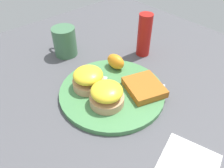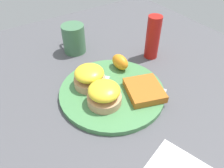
# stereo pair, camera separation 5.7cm
# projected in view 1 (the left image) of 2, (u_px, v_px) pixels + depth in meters

# --- Properties ---
(ground_plane) EXTENTS (1.10, 1.10, 0.00)m
(ground_plane) POSITION_uv_depth(u_px,v_px,m) (112.00, 93.00, 0.60)
(ground_plane) COLOR #4C4C51
(plate) EXTENTS (0.28, 0.28, 0.01)m
(plate) POSITION_uv_depth(u_px,v_px,m) (112.00, 92.00, 0.59)
(plate) COLOR #47844C
(plate) RESTS_ON ground_plane
(sandwich_benedict_left) EXTENTS (0.09, 0.09, 0.06)m
(sandwich_benedict_left) POSITION_uv_depth(u_px,v_px,m) (88.00, 79.00, 0.58)
(sandwich_benedict_left) COLOR tan
(sandwich_benedict_left) RESTS_ON plate
(sandwich_benedict_right) EXTENTS (0.09, 0.09, 0.06)m
(sandwich_benedict_right) POSITION_uv_depth(u_px,v_px,m) (107.00, 95.00, 0.53)
(sandwich_benedict_right) COLOR tan
(sandwich_benedict_right) RESTS_ON plate
(hashbrown_patty) EXTENTS (0.12, 0.12, 0.02)m
(hashbrown_patty) POSITION_uv_depth(u_px,v_px,m) (144.00, 87.00, 0.58)
(hashbrown_patty) COLOR #AC5F1E
(hashbrown_patty) RESTS_ON plate
(orange_wedge) EXTENTS (0.06, 0.04, 0.04)m
(orange_wedge) POSITION_uv_depth(u_px,v_px,m) (116.00, 62.00, 0.65)
(orange_wedge) COLOR orange
(orange_wedge) RESTS_ON plate
(fork) EXTENTS (0.17, 0.15, 0.00)m
(fork) POSITION_uv_depth(u_px,v_px,m) (122.00, 82.00, 0.61)
(fork) COLOR silver
(fork) RESTS_ON plate
(cup) EXTENTS (0.11, 0.07, 0.10)m
(cup) POSITION_uv_depth(u_px,v_px,m) (65.00, 41.00, 0.71)
(cup) COLOR #42704C
(cup) RESTS_ON ground_plane
(napkin) EXTENTS (0.14, 0.14, 0.00)m
(napkin) POSITION_uv_depth(u_px,v_px,m) (189.00, 164.00, 0.44)
(napkin) COLOR white
(napkin) RESTS_ON ground_plane
(condiment_bottle) EXTENTS (0.04, 0.04, 0.14)m
(condiment_bottle) POSITION_uv_depth(u_px,v_px,m) (144.00, 35.00, 0.70)
(condiment_bottle) COLOR #B21914
(condiment_bottle) RESTS_ON ground_plane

